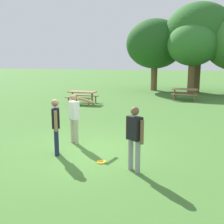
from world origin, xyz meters
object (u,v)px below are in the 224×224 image
object	(u,v)px
person_bystander	(56,123)
picnic_table_far	(185,92)
person_thrower	(74,115)
frisbee	(101,162)
tree_tall_left	(155,44)
picnic_table_near	(82,95)
person_catcher	(135,135)
tree_broad_center	(193,45)
tree_far_right	(199,33)

from	to	relation	value
person_bystander	picnic_table_far	bearing A→B (deg)	72.28
person_thrower	frisbee	xyz separation A→B (m)	(1.33, -1.51, -0.95)
person_thrower	tree_tall_left	bearing A→B (deg)	85.89
picnic_table_near	person_catcher	bearing A→B (deg)	-63.74
person_thrower	tree_tall_left	world-z (taller)	tree_tall_left
picnic_table_near	tree_broad_center	distance (m)	9.88
tree_tall_left	tree_broad_center	distance (m)	3.72
frisbee	tree_broad_center	distance (m)	16.48
person_thrower	tree_tall_left	size ratio (longest dim) A/B	0.27
person_bystander	tree_tall_left	bearing A→B (deg)	85.79
tree_far_right	person_bystander	bearing A→B (deg)	-105.94
tree_tall_left	tree_broad_center	size ratio (longest dim) A/B	1.11
person_catcher	picnic_table_near	bearing A→B (deg)	116.26
person_thrower	picnic_table_near	size ratio (longest dim) A/B	0.91
frisbee	tree_broad_center	size ratio (longest dim) A/B	0.05
person_thrower	picnic_table_far	world-z (taller)	person_thrower
person_thrower	tree_broad_center	size ratio (longest dim) A/B	0.30
person_thrower	picnic_table_far	bearing A→B (deg)	71.04
picnic_table_far	tree_far_right	bearing A→B (deg)	78.48
picnic_table_near	tree_tall_left	xyz separation A→B (m)	(3.67, 8.56, 3.42)
tree_far_right	frisbee	bearing A→B (deg)	-101.13
picnic_table_far	tree_tall_left	xyz separation A→B (m)	(-2.55, 5.54, 3.42)
person_catcher	frisbee	world-z (taller)	person_catcher
person_thrower	picnic_table_far	distance (m)	11.47
tree_tall_left	frisbee	bearing A→B (deg)	-89.51
person_catcher	picnic_table_near	world-z (taller)	person_catcher
picnic_table_near	tree_tall_left	world-z (taller)	tree_tall_left
person_catcher	tree_far_right	xyz separation A→B (m)	(2.45, 17.71, 3.86)
picnic_table_near	picnic_table_far	distance (m)	6.92
person_thrower	person_bystander	bearing A→B (deg)	-95.63
picnic_table_far	tree_broad_center	world-z (taller)	tree_broad_center
tree_tall_left	tree_broad_center	bearing A→B (deg)	-34.56
person_catcher	tree_broad_center	size ratio (longest dim) A/B	0.30
picnic_table_near	tree_tall_left	size ratio (longest dim) A/B	0.29
person_catcher	frisbee	distance (m)	1.39
person_catcher	person_bystander	distance (m)	2.50
frisbee	person_catcher	bearing A→B (deg)	-21.25
frisbee	tree_tall_left	world-z (taller)	tree_tall_left
person_catcher	frisbee	bearing A→B (deg)	158.75
person_thrower	picnic_table_far	size ratio (longest dim) A/B	0.92
person_thrower	frisbee	size ratio (longest dim) A/B	6.29
person_catcher	tree_tall_left	xyz separation A→B (m)	(-1.11, 18.26, 3.04)
tree_far_right	tree_tall_left	bearing A→B (deg)	171.20
frisbee	picnic_table_near	xyz separation A→B (m)	(-3.82, 9.32, 0.55)
picnic_table_near	tree_tall_left	distance (m)	9.93
tree_broad_center	tree_far_right	xyz separation A→B (m)	(0.50, 1.56, 0.99)
tree_broad_center	person_catcher	bearing A→B (deg)	-96.89
tree_tall_left	tree_broad_center	world-z (taller)	tree_tall_left
frisbee	picnic_table_near	size ratio (longest dim) A/B	0.15
person_catcher	person_bystander	size ratio (longest dim) A/B	1.00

